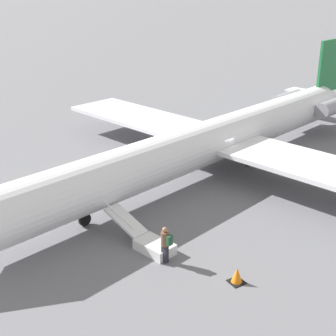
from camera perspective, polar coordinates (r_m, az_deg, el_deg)
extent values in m
plane|color=slate|center=(30.23, 4.69, -0.65)|extent=(600.00, 600.00, 0.00)
cylinder|color=silver|center=(29.49, 4.82, 3.12)|extent=(29.24, 10.09, 2.71)
cone|color=silver|center=(43.11, 19.13, 8.06)|extent=(4.08, 3.46, 2.66)
cube|color=#1E6B38|center=(41.94, 19.18, 11.68)|extent=(3.73, 1.17, 4.34)
cube|color=silver|center=(42.76, 18.98, 8.35)|extent=(3.49, 7.76, 0.14)
cube|color=silver|center=(27.03, 19.27, -0.33)|extent=(7.33, 13.09, 0.27)
cube|color=silver|center=(35.53, -3.11, 6.11)|extent=(7.33, 13.09, 0.27)
cylinder|color=gray|center=(39.00, 19.25, 6.98)|extent=(3.46, 2.00, 1.22)
cylinder|color=gray|center=(40.69, 14.42, 8.10)|extent=(3.46, 2.00, 1.22)
cylinder|color=black|center=(24.13, -10.11, -6.20)|extent=(0.69, 0.33, 0.67)
cylinder|color=gray|center=(23.93, -10.18, -5.27)|extent=(0.12, 0.12, 0.21)
cylinder|color=black|center=(31.64, 9.84, 0.80)|extent=(0.69, 0.33, 0.67)
cylinder|color=gray|center=(31.49, 9.89, 1.55)|extent=(0.12, 0.12, 0.21)
cylinder|color=black|center=(32.97, 6.37, 1.88)|extent=(0.69, 0.33, 0.67)
cylinder|color=gray|center=(32.83, 6.40, 2.60)|extent=(0.12, 0.12, 0.21)
cube|color=silver|center=(21.67, -1.63, -9.59)|extent=(1.52, 2.02, 0.50)
cube|color=silver|center=(22.66, -5.21, -6.40)|extent=(1.44, 2.39, 0.83)
cube|color=silver|center=(22.17, -6.13, -5.65)|extent=(0.62, 2.16, 0.78)
cube|color=#23232D|center=(20.86, -0.38, -10.40)|extent=(0.26, 0.32, 0.85)
cylinder|color=brown|center=(20.47, -0.38, -8.62)|extent=(0.36, 0.36, 0.65)
sphere|color=#936B4C|center=(20.24, -0.39, -7.54)|extent=(0.24, 0.24, 0.24)
cube|color=#23472D|center=(20.29, 0.17, -8.81)|extent=(0.32, 0.24, 0.44)
cube|color=black|center=(20.05, 8.35, -13.57)|extent=(0.63, 0.63, 0.03)
cone|color=orange|center=(19.86, 8.40, -12.80)|extent=(0.48, 0.48, 0.69)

